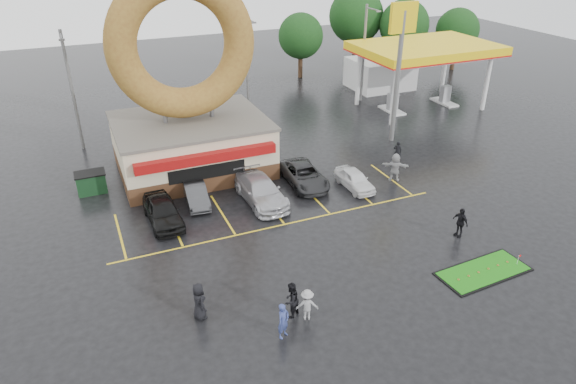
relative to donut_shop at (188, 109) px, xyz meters
name	(u,v)px	position (x,y,z in m)	size (l,w,h in m)	color
ground	(310,255)	(3.00, -12.97, -4.46)	(120.00, 120.00, 0.00)	black
donut_shop	(188,109)	(0.00, 0.00, 0.00)	(10.20, 8.70, 13.50)	#472B19
gas_station	(405,61)	(23.00, 7.97, -0.77)	(12.30, 13.65, 5.90)	silver
shell_sign	(401,47)	(16.00, -0.97, 2.91)	(2.20, 0.36, 10.60)	slate
streetlight_left	(72,89)	(-7.00, 6.95, 0.32)	(0.40, 2.21, 9.00)	slate
streetlight_mid	(247,66)	(7.00, 7.95, 0.32)	(0.40, 2.21, 9.00)	slate
streetlight_right	(364,51)	(19.00, 8.95, 0.32)	(0.40, 2.21, 9.00)	slate
tree_far_a	(404,25)	(29.00, 17.03, 0.72)	(5.60, 5.60, 8.00)	#332114
tree_far_b	(457,30)	(35.00, 15.03, 0.07)	(4.90, 4.90, 7.00)	#332114
tree_far_c	(356,16)	(25.00, 21.03, 1.37)	(6.30, 6.30, 9.00)	#332114
tree_far_d	(301,36)	(17.00, 19.03, 0.07)	(4.90, 4.90, 7.00)	#332114
car_black	(163,211)	(-3.43, -6.54, -3.71)	(1.78, 4.43, 1.51)	black
car_dgrey	(196,194)	(-1.09, -5.01, -3.85)	(1.29, 3.70, 1.22)	#333336
car_silver	(261,191)	(2.72, -6.41, -3.70)	(2.15, 5.29, 1.53)	#B0B0B5
car_grey	(304,175)	(6.19, -5.31, -3.79)	(2.23, 4.84, 1.34)	#29292B
car_white	(355,179)	(9.06, -7.11, -3.85)	(1.45, 3.60, 1.23)	silver
person_blue	(283,321)	(-0.59, -17.93, -3.62)	(0.62, 0.41, 1.69)	navy
person_blackjkt	(291,300)	(0.23, -16.86, -3.59)	(0.85, 0.66, 1.75)	black
person_hoodie	(307,305)	(0.79, -17.33, -3.69)	(1.00, 0.57, 1.55)	gray
person_bystander	(199,301)	(-3.55, -15.39, -3.55)	(0.89, 0.58, 1.82)	black
person_cameraman	(460,222)	(11.51, -14.53, -3.58)	(1.03, 0.43, 1.76)	black
person_walker_near	(395,167)	(12.09, -7.22, -3.48)	(1.83, 0.58, 1.97)	#9A9A9D
person_walker_far	(397,151)	(14.02, -4.67, -3.67)	(0.58, 0.38, 1.60)	black
dumpster	(91,183)	(-6.95, -0.87, -3.81)	(1.80, 1.20, 1.30)	#163A1D
putting_green	(483,271)	(10.45, -17.76, -4.43)	(4.96, 2.36, 0.61)	black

